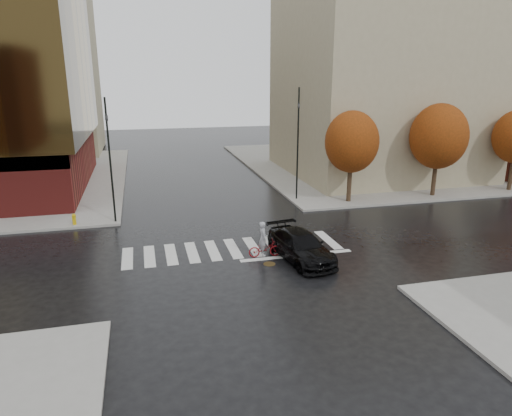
{
  "coord_description": "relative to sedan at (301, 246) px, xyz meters",
  "views": [
    {
      "loc": [
        -4.46,
        -22.06,
        8.98
      ],
      "look_at": [
        1.44,
        1.12,
        2.0
      ],
      "focal_mm": 32.0,
      "sensor_mm": 36.0,
      "label": 1
    }
  ],
  "objects": [
    {
      "name": "ground",
      "position": [
        -3.02,
        1.8,
        -0.71
      ],
      "size": [
        120.0,
        120.0,
        0.0
      ],
      "primitive_type": "plane",
      "color": "black",
      "rests_on": "ground"
    },
    {
      "name": "sidewalk_ne",
      "position": [
        17.98,
        22.8,
        -0.64
      ],
      "size": [
        30.0,
        30.0,
        0.15
      ],
      "primitive_type": "cube",
      "color": "gray",
      "rests_on": "ground"
    },
    {
      "name": "crosswalk",
      "position": [
        -3.02,
        2.3,
        -0.71
      ],
      "size": [
        12.0,
        3.0,
        0.01
      ],
      "primitive_type": "cube",
      "color": "silver",
      "rests_on": "ground"
    },
    {
      "name": "building_ne_tan",
      "position": [
        13.98,
        18.8,
        8.44
      ],
      "size": [
        16.0,
        16.0,
        18.0
      ],
      "primitive_type": "cube",
      "color": "gray",
      "rests_on": "sidewalk_ne"
    },
    {
      "name": "building_nw_far",
      "position": [
        -19.02,
        38.8,
        9.44
      ],
      "size": [
        14.0,
        12.0,
        20.0
      ],
      "primitive_type": "cube",
      "color": "gray",
      "rests_on": "sidewalk_nw"
    },
    {
      "name": "tree_ne_a",
      "position": [
        6.98,
        9.2,
        3.75
      ],
      "size": [
        3.8,
        3.8,
        6.5
      ],
      "color": "#312015",
      "rests_on": "sidewalk_ne"
    },
    {
      "name": "tree_ne_b",
      "position": [
        13.98,
        9.2,
        3.91
      ],
      "size": [
        4.2,
        4.2,
        6.89
      ],
      "color": "#312015",
      "rests_on": "sidewalk_ne"
    },
    {
      "name": "sedan",
      "position": [
        0.0,
        0.0,
        0.0
      ],
      "size": [
        2.73,
        5.14,
        1.42
      ],
      "primitive_type": "imported",
      "rotation": [
        0.0,
        0.0,
        0.16
      ],
      "color": "black",
      "rests_on": "ground"
    },
    {
      "name": "cyclist",
      "position": [
        -1.7,
        0.8,
        -0.07
      ],
      "size": [
        1.68,
        0.66,
        1.89
      ],
      "rotation": [
        0.0,
        0.0,
        1.53
      ],
      "color": "maroon",
      "rests_on": "ground"
    },
    {
      "name": "traffic_light_nw",
      "position": [
        -9.32,
        8.38,
        3.81
      ],
      "size": [
        0.21,
        0.18,
        7.61
      ],
      "rotation": [
        0.0,
        0.0,
        -1.44
      ],
      "color": "black",
      "rests_on": "sidewalk_nw"
    },
    {
      "name": "traffic_light_ne",
      "position": [
        3.53,
        10.8,
        4.1
      ],
      "size": [
        0.22,
        0.24,
        8.03
      ],
      "rotation": [
        0.0,
        0.0,
        2.8
      ],
      "color": "black",
      "rests_on": "sidewalk_ne"
    },
    {
      "name": "fire_hydrant",
      "position": [
        -11.73,
        8.3,
        -0.18
      ],
      "size": [
        0.25,
        0.25,
        0.69
      ],
      "color": "#C49E0B",
      "rests_on": "sidewalk_nw"
    },
    {
      "name": "manhole",
      "position": [
        -1.69,
        -0.2,
        -0.7
      ],
      "size": [
        0.62,
        0.62,
        0.01
      ],
      "primitive_type": "cylinder",
      "rotation": [
        0.0,
        0.0,
        0.03
      ],
      "color": "#4F3D1C",
      "rests_on": "ground"
    }
  ]
}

